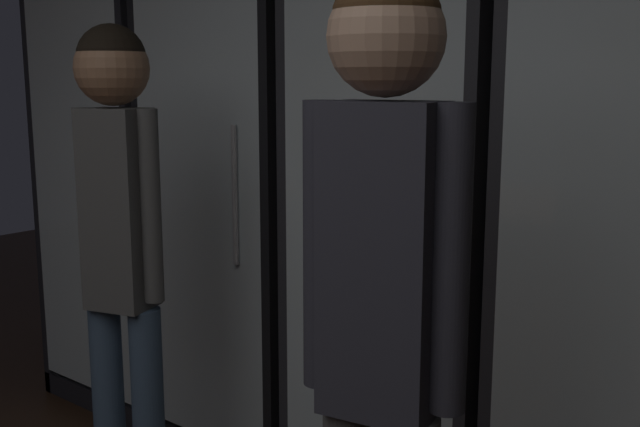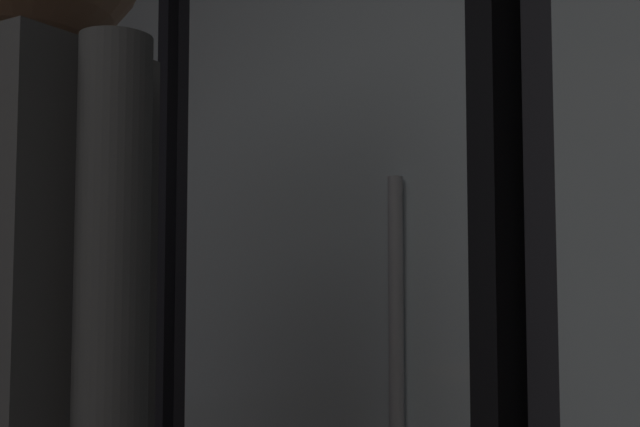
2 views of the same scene
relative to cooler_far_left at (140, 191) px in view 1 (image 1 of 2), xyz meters
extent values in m
cube|color=black|center=(1.93, 0.30, 0.41)|extent=(6.00, 0.06, 2.80)
cube|color=black|center=(0.00, 0.23, 0.02)|extent=(0.73, 0.04, 2.01)
cube|color=black|center=(-0.35, -0.04, 0.02)|extent=(0.04, 0.59, 2.01)
cube|color=black|center=(0.34, -0.04, 0.02)|extent=(0.04, 0.59, 2.01)
cube|color=black|center=(0.00, -0.04, -0.94)|extent=(0.73, 0.59, 0.10)
cube|color=white|center=(0.00, 0.20, 0.02)|extent=(0.65, 0.02, 1.77)
cube|color=silver|center=(0.00, -0.33, 0.02)|extent=(0.65, 0.02, 1.77)
cylinder|color=#B2B2B7|center=(0.22, -0.35, 0.12)|extent=(0.02, 0.02, 0.50)
cube|color=silver|center=(0.00, -0.04, -0.87)|extent=(0.63, 0.51, 0.02)
cylinder|color=brown|center=(-0.17, -0.07, -0.74)|extent=(0.07, 0.07, 0.24)
cylinder|color=brown|center=(-0.17, -0.07, -0.58)|extent=(0.03, 0.03, 0.08)
cylinder|color=#B2332D|center=(-0.17, -0.07, -0.77)|extent=(0.07, 0.07, 0.07)
cylinder|color=#336B38|center=(0.16, -0.05, -0.76)|extent=(0.07, 0.07, 0.20)
cylinder|color=#336B38|center=(0.16, -0.05, -0.61)|extent=(0.03, 0.03, 0.09)
cylinder|color=#2D2D33|center=(0.16, -0.05, -0.75)|extent=(0.08, 0.08, 0.08)
cube|color=silver|center=(0.00, -0.04, -0.43)|extent=(0.63, 0.51, 0.02)
cylinder|color=#9EAD99|center=(-0.24, -0.05, -0.33)|extent=(0.07, 0.07, 0.18)
cylinder|color=#9EAD99|center=(-0.24, -0.05, -0.19)|extent=(0.02, 0.02, 0.09)
cylinder|color=white|center=(-0.24, -0.05, -0.34)|extent=(0.07, 0.07, 0.05)
cylinder|color=gray|center=(-0.08, -0.09, -0.31)|extent=(0.07, 0.07, 0.22)
cylinder|color=gray|center=(-0.08, -0.09, -0.16)|extent=(0.03, 0.03, 0.08)
cylinder|color=white|center=(-0.08, -0.09, -0.31)|extent=(0.08, 0.08, 0.06)
cylinder|color=brown|center=(0.08, -0.05, -0.31)|extent=(0.06, 0.06, 0.22)
cylinder|color=brown|center=(0.08, -0.05, -0.16)|extent=(0.02, 0.02, 0.08)
cylinder|color=tan|center=(0.08, -0.05, -0.30)|extent=(0.07, 0.07, 0.08)
cylinder|color=gray|center=(0.23, -0.01, -0.32)|extent=(0.08, 0.08, 0.20)
cylinder|color=gray|center=(0.23, -0.01, -0.17)|extent=(0.03, 0.03, 0.10)
cylinder|color=#2D2D33|center=(0.23, -0.01, -0.34)|extent=(0.08, 0.08, 0.08)
cube|color=silver|center=(0.00, -0.04, 0.01)|extent=(0.63, 0.51, 0.02)
cylinder|color=#194723|center=(-0.21, -0.05, 0.12)|extent=(0.06, 0.06, 0.19)
cylinder|color=#194723|center=(-0.21, -0.05, 0.25)|extent=(0.02, 0.02, 0.08)
cylinder|color=white|center=(-0.21, -0.05, 0.12)|extent=(0.07, 0.07, 0.05)
cylinder|color=#194723|center=(-0.01, -0.09, 0.12)|extent=(0.07, 0.07, 0.20)
cylinder|color=#194723|center=(-0.01, -0.09, 0.25)|extent=(0.02, 0.02, 0.07)
cylinder|color=#2D2D33|center=(-0.01, -0.09, 0.11)|extent=(0.07, 0.07, 0.05)
cylinder|color=#9EAD99|center=(0.20, -0.08, 0.11)|extent=(0.06, 0.06, 0.19)
cylinder|color=#9EAD99|center=(0.20, -0.08, 0.25)|extent=(0.02, 0.02, 0.09)
cylinder|color=beige|center=(0.20, -0.08, 0.10)|extent=(0.07, 0.07, 0.06)
cube|color=silver|center=(0.00, -0.04, 0.45)|extent=(0.63, 0.51, 0.02)
cylinder|color=brown|center=(-0.22, -0.05, 0.58)|extent=(0.08, 0.08, 0.23)
cylinder|color=brown|center=(-0.22, -0.05, 0.74)|extent=(0.03, 0.03, 0.09)
cylinder|color=#B2332D|center=(-0.22, -0.05, 0.58)|extent=(0.08, 0.08, 0.06)
cylinder|color=#9EAD99|center=(0.00, -0.08, 0.56)|extent=(0.08, 0.08, 0.19)
cylinder|color=#9EAD99|center=(0.00, -0.08, 0.69)|extent=(0.03, 0.03, 0.06)
cylinder|color=white|center=(0.00, -0.08, 0.57)|extent=(0.08, 0.08, 0.05)
cylinder|color=#194723|center=(0.21, -0.08, 0.56)|extent=(0.08, 0.08, 0.20)
cylinder|color=#194723|center=(0.21, -0.08, 0.70)|extent=(0.03, 0.03, 0.08)
cylinder|color=#2D2D33|center=(0.21, -0.08, 0.55)|extent=(0.08, 0.08, 0.07)
cube|color=black|center=(0.77, 0.23, 0.02)|extent=(0.73, 0.04, 2.01)
cube|color=black|center=(0.43, -0.04, 0.02)|extent=(0.04, 0.59, 2.01)
cube|color=black|center=(1.12, -0.04, 0.02)|extent=(0.04, 0.59, 2.01)
cube|color=black|center=(0.77, -0.04, -0.94)|extent=(0.73, 0.59, 0.10)
cube|color=white|center=(0.77, 0.20, 0.02)|extent=(0.65, 0.02, 1.77)
cube|color=silver|center=(0.77, -0.33, 0.02)|extent=(0.65, 0.02, 1.77)
cylinder|color=#B2B2B7|center=(0.99, -0.35, 0.12)|extent=(0.02, 0.02, 0.50)
cube|color=silver|center=(0.77, -0.04, -0.87)|extent=(0.63, 0.51, 0.02)
cylinder|color=black|center=(0.56, -0.02, -0.74)|extent=(0.07, 0.07, 0.23)
cylinder|color=black|center=(0.56, -0.02, -0.58)|extent=(0.03, 0.03, 0.09)
cylinder|color=tan|center=(0.56, -0.02, -0.75)|extent=(0.07, 0.07, 0.08)
cylinder|color=black|center=(0.77, -0.03, -0.76)|extent=(0.07, 0.07, 0.19)
cylinder|color=black|center=(0.77, -0.03, -0.62)|extent=(0.03, 0.03, 0.09)
cylinder|color=tan|center=(0.77, -0.03, -0.78)|extent=(0.08, 0.08, 0.06)
cylinder|color=#336B38|center=(0.98, -0.03, -0.74)|extent=(0.08, 0.08, 0.23)
cylinder|color=#336B38|center=(0.98, -0.03, -0.59)|extent=(0.03, 0.03, 0.08)
cylinder|color=white|center=(0.98, -0.03, -0.77)|extent=(0.08, 0.08, 0.09)
cube|color=silver|center=(0.77, -0.04, -0.28)|extent=(0.63, 0.51, 0.02)
cylinder|color=#9EAD99|center=(0.54, -0.07, -0.18)|extent=(0.08, 0.08, 0.18)
cylinder|color=#9EAD99|center=(0.54, -0.07, -0.05)|extent=(0.02, 0.02, 0.07)
cylinder|color=white|center=(0.54, -0.07, -0.20)|extent=(0.08, 0.08, 0.06)
cylinder|color=black|center=(0.68, -0.07, -0.17)|extent=(0.06, 0.06, 0.20)
cylinder|color=black|center=(0.68, -0.07, -0.03)|extent=(0.02, 0.02, 0.08)
cylinder|color=#2D2D33|center=(0.68, -0.07, -0.17)|extent=(0.07, 0.07, 0.07)
cylinder|color=#336B38|center=(0.86, -0.08, -0.16)|extent=(0.07, 0.07, 0.22)
cylinder|color=#336B38|center=(0.86, -0.08, 0.00)|extent=(0.02, 0.02, 0.09)
cylinder|color=white|center=(0.86, -0.08, -0.19)|extent=(0.07, 0.07, 0.09)
cylinder|color=black|center=(1.00, -0.05, -0.17)|extent=(0.06, 0.06, 0.19)
cylinder|color=black|center=(1.00, -0.05, -0.05)|extent=(0.02, 0.02, 0.06)
cylinder|color=beige|center=(1.00, -0.05, -0.20)|extent=(0.06, 0.06, 0.06)
cube|color=silver|center=(0.77, -0.04, 0.31)|extent=(0.63, 0.51, 0.02)
cylinder|color=#194723|center=(0.53, -0.01, 0.42)|extent=(0.07, 0.07, 0.21)
cylinder|color=#194723|center=(0.53, -0.01, 0.56)|extent=(0.02, 0.02, 0.07)
cylinder|color=tan|center=(0.53, -0.01, 0.43)|extent=(0.07, 0.07, 0.05)
cylinder|color=#9EAD99|center=(0.69, -0.08, 0.42)|extent=(0.07, 0.07, 0.21)
cylinder|color=#9EAD99|center=(0.69, -0.08, 0.57)|extent=(0.02, 0.02, 0.09)
cylinder|color=#B2332D|center=(0.69, -0.08, 0.41)|extent=(0.07, 0.07, 0.06)
cylinder|color=#194723|center=(0.85, -0.06, 0.43)|extent=(0.07, 0.07, 0.23)
cylinder|color=#194723|center=(0.85, -0.06, 0.58)|extent=(0.02, 0.02, 0.06)
cylinder|color=tan|center=(0.85, -0.06, 0.40)|extent=(0.07, 0.07, 0.09)
cylinder|color=black|center=(1.01, -0.08, 0.41)|extent=(0.07, 0.07, 0.18)
cylinder|color=black|center=(1.01, -0.08, 0.54)|extent=(0.02, 0.02, 0.09)
cylinder|color=beige|center=(1.01, -0.08, 0.40)|extent=(0.07, 0.07, 0.07)
cube|color=#2B2B30|center=(1.54, 0.23, 0.02)|extent=(0.73, 0.04, 2.01)
cube|color=#2B2B30|center=(1.20, -0.04, 0.02)|extent=(0.04, 0.59, 2.01)
cube|color=#2B2B30|center=(1.89, -0.04, 0.02)|extent=(0.04, 0.59, 2.01)
cube|color=white|center=(1.54, 0.20, 0.02)|extent=(0.65, 0.02, 1.77)
cube|color=silver|center=(1.54, -0.33, 0.02)|extent=(0.65, 0.02, 1.77)
cylinder|color=#B2B2B7|center=(1.76, -0.35, 0.12)|extent=(0.02, 0.02, 0.50)
cylinder|color=#9EAD99|center=(1.34, -0.05, -0.75)|extent=(0.07, 0.07, 0.22)
cylinder|color=#9EAD99|center=(1.34, -0.05, -0.59)|extent=(0.02, 0.02, 0.09)
cylinder|color=#9EAD99|center=(1.55, -0.07, -0.57)|extent=(0.02, 0.02, 0.09)
cylinder|color=#194723|center=(1.74, -0.03, -0.61)|extent=(0.02, 0.02, 0.08)
cube|color=silver|center=(1.54, -0.04, -0.28)|extent=(0.63, 0.51, 0.02)
cylinder|color=#194723|center=(1.38, 0.00, -0.16)|extent=(0.07, 0.07, 0.23)
cylinder|color=#194723|center=(1.38, 0.00, 0.00)|extent=(0.02, 0.02, 0.08)
cylinder|color=#2D2D33|center=(1.38, 0.00, -0.15)|extent=(0.07, 0.07, 0.08)
cylinder|color=#9EAD99|center=(1.69, -0.03, -0.15)|extent=(0.08, 0.08, 0.24)
cylinder|color=#9EAD99|center=(1.69, -0.03, 0.00)|extent=(0.02, 0.02, 0.08)
cylinder|color=#B2332D|center=(1.69, -0.03, -0.17)|extent=(0.08, 0.08, 0.08)
cube|color=silver|center=(1.54, -0.04, 0.31)|extent=(0.63, 0.51, 0.02)
cylinder|color=black|center=(1.34, -0.05, 0.43)|extent=(0.07, 0.07, 0.22)
cylinder|color=black|center=(1.34, -0.05, 0.57)|extent=(0.03, 0.03, 0.06)
cylinder|color=white|center=(1.34, -0.05, 0.41)|extent=(0.08, 0.08, 0.07)
cylinder|color=#194723|center=(1.54, -0.03, 0.43)|extent=(0.07, 0.07, 0.22)
cylinder|color=#194723|center=(1.54, -0.03, 0.57)|extent=(0.02, 0.02, 0.07)
cylinder|color=tan|center=(1.54, -0.03, 0.44)|extent=(0.07, 0.07, 0.06)
cylinder|color=gray|center=(1.76, -0.04, 0.43)|extent=(0.07, 0.07, 0.22)
cylinder|color=gray|center=(1.76, -0.04, 0.59)|extent=(0.03, 0.03, 0.10)
cylinder|color=tan|center=(1.76, -0.04, 0.39)|extent=(0.07, 0.07, 0.08)
cube|color=#2B2B30|center=(1.97, -0.04, 0.02)|extent=(0.04, 0.59, 2.01)
cube|color=silver|center=(2.31, -0.33, 0.02)|extent=(0.65, 0.02, 1.77)
cube|color=silver|center=(2.31, -0.04, -0.43)|extent=(0.63, 0.51, 0.02)
cylinder|color=#194723|center=(2.11, -0.08, -0.31)|extent=(0.07, 0.07, 0.22)
cylinder|color=#194723|center=(2.11, -0.08, -0.17)|extent=(0.02, 0.02, 0.07)
cylinder|color=#2D2D33|center=(2.11, -0.08, -0.31)|extent=(0.07, 0.07, 0.07)
cylinder|color=brown|center=(2.07, -0.08, 0.11)|extent=(0.07, 0.07, 0.19)
cylinder|color=brown|center=(2.07, -0.08, 0.24)|extent=(0.03, 0.03, 0.07)
cylinder|color=beige|center=(2.07, -0.08, 0.11)|extent=(0.07, 0.07, 0.06)
cylinder|color=#194723|center=(2.24, -0.01, 0.12)|extent=(0.08, 0.08, 0.20)
cylinder|color=#194723|center=(2.24, -0.01, 0.26)|extent=(0.03, 0.03, 0.08)
cylinder|color=#2D2D33|center=(2.24, -0.01, 0.11)|extent=(0.08, 0.08, 0.07)
cylinder|color=black|center=(2.16, -0.02, 0.58)|extent=(0.06, 0.06, 0.24)
cylinder|color=black|center=(2.16, -0.02, 0.74)|extent=(0.02, 0.02, 0.07)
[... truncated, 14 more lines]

